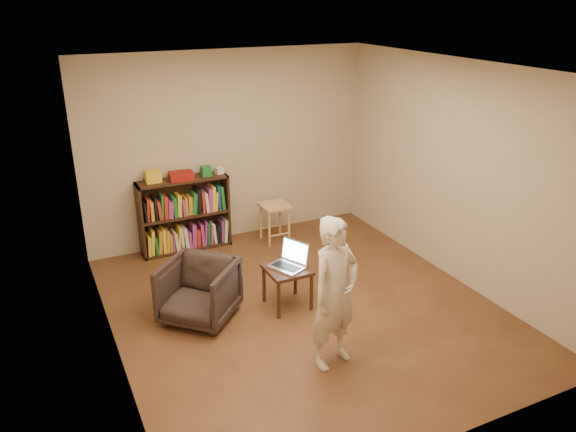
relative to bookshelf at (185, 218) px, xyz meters
name	(u,v)px	position (x,y,z in m)	size (l,w,h in m)	color
floor	(303,308)	(0.73, -2.09, -0.44)	(4.50, 4.50, 0.00)	#4B2918
ceiling	(306,68)	(0.73, -2.09, 2.16)	(4.50, 4.50, 0.00)	silver
wall_back	(229,147)	(0.73, 0.16, 0.86)	(4.00, 4.00, 0.00)	#BFAD91
wall_left	(103,231)	(-1.27, -2.09, 0.86)	(4.50, 4.50, 0.00)	#BFAD91
wall_right	(456,173)	(2.73, -2.09, 0.86)	(4.50, 4.50, 0.00)	#BFAD91
bookshelf	(185,218)	(0.00, 0.00, 0.00)	(1.20, 0.30, 1.00)	black
box_yellow	(153,176)	(-0.37, 0.01, 0.64)	(0.19, 0.14, 0.16)	yellow
red_cloth	(181,176)	(-0.01, -0.04, 0.61)	(0.30, 0.22, 0.10)	maroon
box_green	(206,171)	(0.33, -0.01, 0.62)	(0.13, 0.13, 0.13)	#1D6F2A
box_white	(219,171)	(0.52, 0.00, 0.60)	(0.10, 0.10, 0.08)	beige
stool	(275,212)	(1.20, -0.30, 0.00)	(0.38, 0.38, 0.55)	tan
armchair	(199,291)	(-0.37, -1.81, -0.11)	(0.71, 0.73, 0.66)	black
side_table	(287,274)	(0.59, -1.97, -0.05)	(0.46, 0.46, 0.47)	black
laptop	(290,261)	(0.64, -1.94, 0.09)	(0.44, 0.47, 0.28)	silver
person	(335,293)	(0.54, -3.08, 0.29)	(0.54, 0.35, 1.47)	beige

